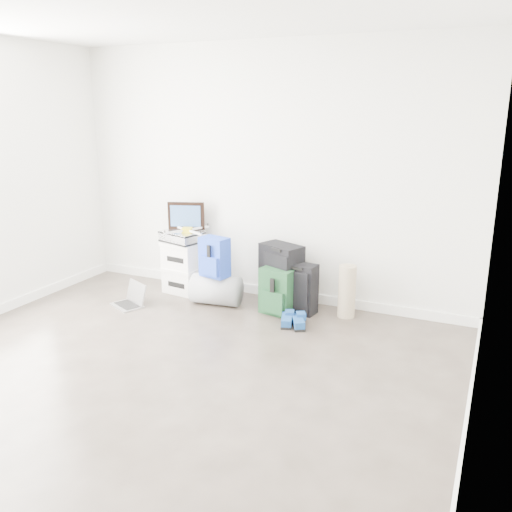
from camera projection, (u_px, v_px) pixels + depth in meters
The scene contains 14 objects.
ground at pixel (127, 401), 3.89m from camera, with size 5.00×5.00×0.00m, color #362F27.
room_envelope at pixel (112, 159), 3.44m from camera, with size 4.52×5.02×2.71m.
boxes_stack at pixel (183, 267), 6.11m from camera, with size 0.45×0.38×0.58m.
briefcase at pixel (182, 237), 6.01m from camera, with size 0.43×0.31×0.12m, color #B2B2B7.
painting at pixel (186, 216), 6.04m from camera, with size 0.40×0.16×0.31m.
drone at pixel (187, 230), 5.94m from camera, with size 0.52×0.52×0.05m.
duffel_bag at pixel (216, 290), 5.76m from camera, with size 0.32×0.32×0.52m, color gray.
blue_backpack at pixel (214, 258), 5.64m from camera, with size 0.33×0.27×0.42m.
large_suitcase at pixel (281, 276), 5.62m from camera, with size 0.50×0.42×0.68m.
green_backpack at pixel (277, 292), 5.48m from camera, with size 0.37×0.29×0.47m.
carry_on at pixel (300, 289), 5.49m from camera, with size 0.35×0.25×0.52m.
shoes at pixel (292, 322), 5.22m from camera, with size 0.32×0.28×0.09m.
rolled_rug at pixel (347, 291), 5.39m from camera, with size 0.17×0.17×0.53m, color tan.
laptop at pixel (131, 300), 5.75m from camera, with size 0.41×0.37×0.24m.
Camera 1 is at (2.28, -2.77, 2.06)m, focal length 38.00 mm.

